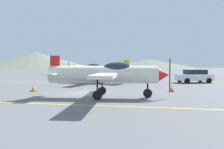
% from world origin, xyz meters
% --- Properties ---
extents(ground_plane, '(400.00, 400.00, 0.00)m').
position_xyz_m(ground_plane, '(0.00, 0.00, 0.00)').
color(ground_plane, slate).
extents(apron_line_near, '(80.00, 0.16, 0.01)m').
position_xyz_m(apron_line_near, '(0.00, -4.43, 0.01)').
color(apron_line_near, yellow).
rests_on(apron_line_near, ground_plane).
extents(apron_line_far, '(80.00, 0.16, 0.01)m').
position_xyz_m(apron_line_far, '(0.00, 8.86, 0.01)').
color(apron_line_far, yellow).
rests_on(apron_line_far, ground_plane).
extents(airplane_near, '(8.11, 9.32, 2.79)m').
position_xyz_m(airplane_near, '(1.78, -1.47, 1.57)').
color(airplane_near, silver).
rests_on(airplane_near, ground_plane).
extents(airplane_mid, '(8.13, 9.32, 2.79)m').
position_xyz_m(airplane_mid, '(-1.52, 9.60, 1.57)').
color(airplane_mid, '#33478C').
rests_on(airplane_mid, ground_plane).
extents(car_sedan, '(4.65, 3.09, 1.62)m').
position_xyz_m(car_sedan, '(10.14, 11.80, 0.84)').
color(car_sedan, white).
rests_on(car_sedan, ground_plane).
extents(traffic_cone_front, '(0.36, 0.36, 0.59)m').
position_xyz_m(traffic_cone_front, '(-4.89, 0.66, 0.29)').
color(traffic_cone_front, black).
rests_on(traffic_cone_front, ground_plane).
extents(traffic_cone_side, '(0.36, 0.36, 0.59)m').
position_xyz_m(traffic_cone_side, '(6.34, 2.29, 0.29)').
color(traffic_cone_side, black).
rests_on(traffic_cone_side, ground_plane).
extents(hill_left, '(82.49, 82.49, 11.73)m').
position_xyz_m(hill_left, '(-73.18, 118.66, 5.87)').
color(hill_left, slate).
rests_on(hill_left, ground_plane).
extents(hill_centerleft, '(65.99, 65.99, 6.18)m').
position_xyz_m(hill_centerleft, '(4.57, 113.69, 3.09)').
color(hill_centerleft, slate).
rests_on(hill_centerleft, ground_plane).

